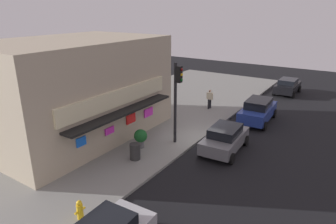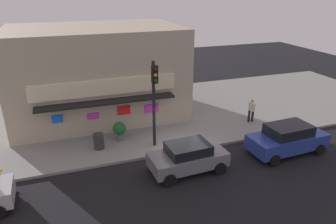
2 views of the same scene
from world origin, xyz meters
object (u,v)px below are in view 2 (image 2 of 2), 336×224
Objects in this scene: potted_plant_by_doorway at (119,130)px; traffic_light at (154,94)px; pedestrian at (251,109)px; parked_car_blue at (287,139)px; trash_can at (99,141)px; parked_car_grey at (188,157)px.

traffic_light is at bearing -38.23° from potted_plant_by_doorway.
traffic_light is 7.73m from pedestrian.
pedestrian is at bearing 84.85° from parked_car_blue.
pedestrian is at bearing 2.60° from trash_can.
pedestrian is 4.19m from parked_car_blue.
pedestrian is 7.58m from parked_car_grey.
parked_car_grey reaches higher than trash_can.
trash_can is at bearing -177.40° from pedestrian.
parked_car_blue is at bearing -20.29° from trash_can.
trash_can is at bearing 166.29° from traffic_light.
potted_plant_by_doorway is at bearing 122.07° from parked_car_grey.
parked_car_blue is (8.68, -4.35, 0.02)m from potted_plant_by_doorway.
traffic_light reaches higher than parked_car_blue.
parked_car_blue is 1.14× the size of parked_car_grey.
parked_car_grey is at bearing -42.03° from trash_can.
parked_car_grey is (-6.39, -4.08, -0.25)m from pedestrian.
traffic_light is 4.24m from trash_can.
traffic_light is 3.40m from potted_plant_by_doorway.
traffic_light reaches higher than trash_can.
traffic_light is 3.93m from parked_car_grey.
parked_car_blue reaches higher than potted_plant_by_doorway.
parked_car_blue is (-0.38, -4.17, -0.17)m from pedestrian.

